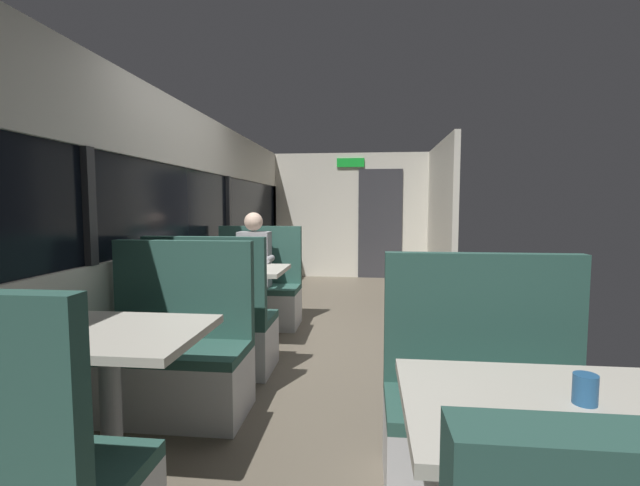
% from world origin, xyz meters
% --- Properties ---
extents(ground_plane, '(3.30, 9.20, 0.02)m').
position_xyz_m(ground_plane, '(0.00, 0.00, -0.01)').
color(ground_plane, '#665B4C').
extents(carriage_window_panel_left, '(0.09, 8.48, 2.30)m').
position_xyz_m(carriage_window_panel_left, '(-1.45, 0.00, 1.11)').
color(carriage_window_panel_left, beige).
rests_on(carriage_window_panel_left, ground_plane).
extents(carriage_end_bulkhead, '(2.90, 0.11, 2.30)m').
position_xyz_m(carriage_end_bulkhead, '(0.06, 4.19, 1.14)').
color(carriage_end_bulkhead, beige).
rests_on(carriage_end_bulkhead, ground_plane).
extents(carriage_aisle_panel_right, '(0.08, 2.40, 2.30)m').
position_xyz_m(carriage_aisle_panel_right, '(1.45, 3.00, 1.15)').
color(carriage_aisle_panel_right, beige).
rests_on(carriage_aisle_panel_right, ground_plane).
extents(dining_table_near_window, '(0.90, 0.70, 0.74)m').
position_xyz_m(dining_table_near_window, '(-0.89, -2.09, 0.64)').
color(dining_table_near_window, '#9E9EA3').
rests_on(dining_table_near_window, ground_plane).
extents(bench_near_window_facing_entry, '(0.95, 0.50, 1.10)m').
position_xyz_m(bench_near_window_facing_entry, '(-0.89, -1.39, 0.33)').
color(bench_near_window_facing_entry, silver).
rests_on(bench_near_window_facing_entry, ground_plane).
extents(dining_table_mid_window, '(0.90, 0.70, 0.74)m').
position_xyz_m(dining_table_mid_window, '(-0.89, 0.02, 0.64)').
color(dining_table_mid_window, '#9E9EA3').
rests_on(dining_table_mid_window, ground_plane).
extents(bench_mid_window_facing_end, '(0.95, 0.50, 1.10)m').
position_xyz_m(bench_mid_window_facing_end, '(-0.89, -0.68, 0.33)').
color(bench_mid_window_facing_end, silver).
rests_on(bench_mid_window_facing_end, ground_plane).
extents(bench_mid_window_facing_entry, '(0.95, 0.50, 1.10)m').
position_xyz_m(bench_mid_window_facing_entry, '(-0.89, 0.72, 0.33)').
color(bench_mid_window_facing_entry, silver).
rests_on(bench_mid_window_facing_entry, ground_plane).
extents(dining_table_front_aisle, '(0.90, 0.70, 0.74)m').
position_xyz_m(dining_table_front_aisle, '(0.89, -2.69, 0.64)').
color(dining_table_front_aisle, '#9E9EA3').
rests_on(dining_table_front_aisle, ground_plane).
extents(bench_front_aisle_facing_entry, '(0.95, 0.50, 1.10)m').
position_xyz_m(bench_front_aisle_facing_entry, '(0.89, -1.99, 0.33)').
color(bench_front_aisle_facing_entry, silver).
rests_on(bench_front_aisle_facing_entry, ground_plane).
extents(seated_passenger, '(0.47, 0.55, 1.26)m').
position_xyz_m(seated_passenger, '(-0.89, 0.65, 0.54)').
color(seated_passenger, '#26262D').
rests_on(seated_passenger, ground_plane).
extents(coffee_cup_primary, '(0.07, 0.07, 0.09)m').
position_xyz_m(coffee_cup_primary, '(0.98, -2.67, 0.79)').
color(coffee_cup_primary, '#26598C').
rests_on(coffee_cup_primary, dining_table_front_aisle).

